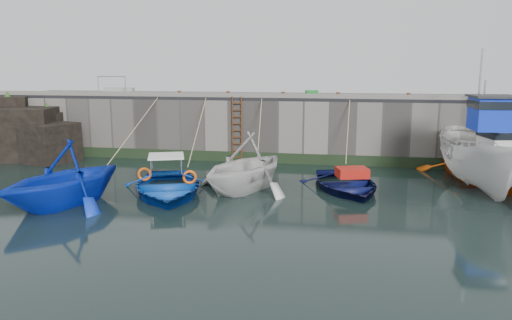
% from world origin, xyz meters
% --- Properties ---
extents(ground, '(120.00, 120.00, 0.00)m').
position_xyz_m(ground, '(0.00, 0.00, 0.00)').
color(ground, black).
rests_on(ground, ground).
extents(quay_back, '(30.00, 5.00, 3.00)m').
position_xyz_m(quay_back, '(0.00, 12.50, 1.50)').
color(quay_back, slate).
rests_on(quay_back, ground).
extents(road_back, '(30.00, 5.00, 0.16)m').
position_xyz_m(road_back, '(0.00, 12.50, 3.08)').
color(road_back, black).
rests_on(road_back, quay_back).
extents(kerb_back, '(30.00, 0.30, 0.20)m').
position_xyz_m(kerb_back, '(0.00, 10.15, 3.26)').
color(kerb_back, slate).
rests_on(kerb_back, road_back).
extents(algae_back, '(30.00, 0.08, 0.50)m').
position_xyz_m(algae_back, '(0.00, 9.96, 0.25)').
color(algae_back, black).
rests_on(algae_back, ground).
extents(rock_outcrop, '(5.85, 4.24, 3.41)m').
position_xyz_m(rock_outcrop, '(-12.92, 9.11, 1.26)').
color(rock_outcrop, black).
rests_on(rock_outcrop, ground).
extents(ladder, '(0.51, 0.08, 3.20)m').
position_xyz_m(ladder, '(-2.00, 9.91, 1.59)').
color(ladder, '#3F1E0F').
rests_on(ladder, ground).
extents(boat_near_white, '(5.46, 5.86, 2.51)m').
position_xyz_m(boat_near_white, '(-6.14, 1.40, 0.00)').
color(boat_near_white, '#0D30CB').
rests_on(boat_near_white, ground).
extents(boat_near_white_rope, '(0.04, 6.63, 3.10)m').
position_xyz_m(boat_near_white_rope, '(-6.14, 6.95, 0.00)').
color(boat_near_white_rope, tan).
rests_on(boat_near_white_rope, ground).
extents(boat_near_blue, '(5.12, 6.00, 1.05)m').
position_xyz_m(boat_near_blue, '(-3.24, 3.42, 0.00)').
color(boat_near_blue, '#0B40AB').
rests_on(boat_near_blue, ground).
extents(boat_near_blue_rope, '(0.04, 4.84, 3.10)m').
position_xyz_m(boat_near_blue_rope, '(-3.24, 7.96, 0.00)').
color(boat_near_blue_rope, tan).
rests_on(boat_near_blue_rope, ground).
extents(boat_near_blacktrim, '(5.63, 5.97, 2.50)m').
position_xyz_m(boat_near_blacktrim, '(-0.49, 4.56, 0.00)').
color(boat_near_blacktrim, silver).
rests_on(boat_near_blacktrim, ground).
extents(boat_near_blacktrim_rope, '(0.04, 3.92, 3.10)m').
position_xyz_m(boat_near_blacktrim_rope, '(-0.49, 8.53, 0.00)').
color(boat_near_blacktrim_rope, tan).
rests_on(boat_near_blacktrim_rope, ground).
extents(boat_near_navy, '(4.45, 5.34, 0.95)m').
position_xyz_m(boat_near_navy, '(3.26, 5.29, 0.00)').
color(boat_near_navy, '#090E3C').
rests_on(boat_near_navy, ground).
extents(boat_near_navy_rope, '(0.04, 3.41, 3.10)m').
position_xyz_m(boat_near_navy_rope, '(3.26, 8.90, 0.00)').
color(boat_near_navy_rope, tan).
rests_on(boat_near_navy_rope, ground).
extents(boat_far_white, '(2.94, 7.05, 5.68)m').
position_xyz_m(boat_far_white, '(8.48, 6.46, 1.12)').
color(boat_far_white, silver).
rests_on(boat_far_white, ground).
extents(boat_far_orange, '(6.20, 7.71, 4.42)m').
position_xyz_m(boat_far_orange, '(9.22, 7.86, 0.45)').
color(boat_far_orange, '#FF5B0D').
rests_on(boat_far_orange, ground).
extents(fish_crate, '(0.68, 0.56, 0.30)m').
position_xyz_m(fish_crate, '(1.48, 11.48, 3.31)').
color(fish_crate, '#157725').
rests_on(fish_crate, road_back).
extents(railing, '(1.60, 1.05, 1.00)m').
position_xyz_m(railing, '(-8.75, 11.25, 3.36)').
color(railing, '#A5A8AD').
rests_on(railing, road_back).
extents(bollard_a, '(0.18, 0.18, 0.28)m').
position_xyz_m(bollard_a, '(-5.00, 10.25, 3.30)').
color(bollard_a, '#3F1E0F').
rests_on(bollard_a, road_back).
extents(bollard_b, '(0.18, 0.18, 0.28)m').
position_xyz_m(bollard_b, '(-2.50, 10.25, 3.30)').
color(bollard_b, '#3F1E0F').
rests_on(bollard_b, road_back).
extents(bollard_c, '(0.18, 0.18, 0.28)m').
position_xyz_m(bollard_c, '(0.20, 10.25, 3.30)').
color(bollard_c, '#3F1E0F').
rests_on(bollard_c, road_back).
extents(bollard_d, '(0.18, 0.18, 0.28)m').
position_xyz_m(bollard_d, '(2.80, 10.25, 3.30)').
color(bollard_d, '#3F1E0F').
rests_on(bollard_d, road_back).
extents(bollard_e, '(0.18, 0.18, 0.28)m').
position_xyz_m(bollard_e, '(6.00, 10.25, 3.30)').
color(bollard_e, '#3F1E0F').
rests_on(bollard_e, road_back).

